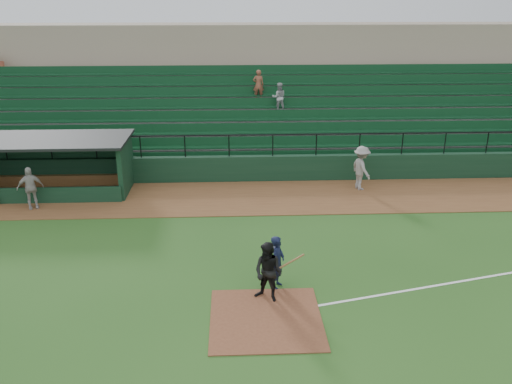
{
  "coord_description": "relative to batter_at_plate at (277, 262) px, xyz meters",
  "views": [
    {
      "loc": [
        -0.81,
        -13.1,
        8.27
      ],
      "look_at": [
        0.0,
        5.0,
        1.4
      ],
      "focal_mm": 37.16,
      "sensor_mm": 36.0,
      "label": 1
    }
  ],
  "objects": [
    {
      "name": "ground",
      "position": [
        -0.44,
        -0.67,
        -0.83
      ],
      "size": [
        90.0,
        90.0,
        0.0
      ],
      "primitive_type": "plane",
      "color": "#254F19",
      "rests_on": "ground"
    },
    {
      "name": "warning_track",
      "position": [
        -0.44,
        7.33,
        -0.81
      ],
      "size": [
        40.0,
        4.0,
        0.03
      ],
      "primitive_type": "cube",
      "color": "brown",
      "rests_on": "ground"
    },
    {
      "name": "home_plate_dirt",
      "position": [
        -0.44,
        -1.67,
        -0.81
      ],
      "size": [
        3.0,
        3.0,
        0.03
      ],
      "primitive_type": "cube",
      "color": "brown",
      "rests_on": "ground"
    },
    {
      "name": "stadium_structure",
      "position": [
        -0.44,
        15.79,
        1.48
      ],
      "size": [
        38.0,
        13.08,
        6.4
      ],
      "color": "black",
      "rests_on": "ground"
    },
    {
      "name": "dugout",
      "position": [
        -10.19,
        8.89,
        0.51
      ],
      "size": [
        8.9,
        3.2,
        2.42
      ],
      "color": "black",
      "rests_on": "ground"
    },
    {
      "name": "batter_at_plate",
      "position": [
        0.0,
        0.0,
        0.0
      ],
      "size": [
        1.09,
        0.72,
        1.65
      ],
      "color": "black",
      "rests_on": "ground"
    },
    {
      "name": "umpire",
      "position": [
        -0.31,
        -0.71,
        0.06
      ],
      "size": [
        1.09,
        1.02,
        1.78
      ],
      "primitive_type": "imported",
      "rotation": [
        0.0,
        0.0,
        -0.54
      ],
      "color": "black",
      "rests_on": "ground"
    },
    {
      "name": "runner",
      "position": [
        4.37,
        8.14,
        0.18
      ],
      "size": [
        1.06,
        1.42,
        1.96
      ],
      "primitive_type": "imported",
      "rotation": [
        0.0,
        0.0,
        1.87
      ],
      "color": "gray",
      "rests_on": "warning_track"
    },
    {
      "name": "dugout_player_a",
      "position": [
        -9.42,
        6.52,
        0.07
      ],
      "size": [
        1.1,
        0.83,
        1.74
      ],
      "primitive_type": "imported",
      "rotation": [
        0.0,
        0.0,
        0.46
      ],
      "color": "#ADA7A2",
      "rests_on": "warning_track"
    }
  ]
}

